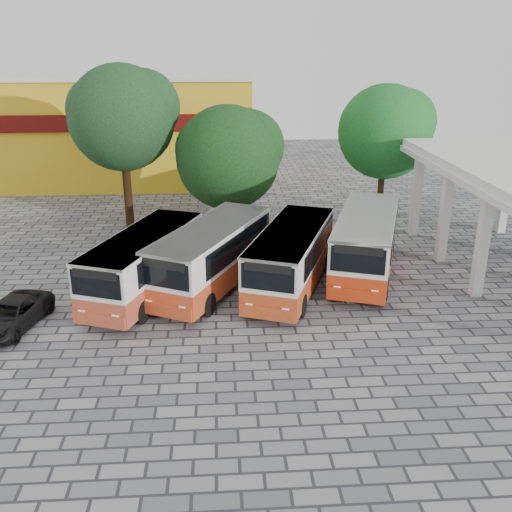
{
  "coord_description": "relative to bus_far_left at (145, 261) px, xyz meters",
  "views": [
    {
      "loc": [
        -3.5,
        -20.76,
        10.7
      ],
      "look_at": [
        -1.9,
        3.46,
        1.5
      ],
      "focal_mm": 40.0,
      "sensor_mm": 36.0,
      "label": 1
    }
  ],
  "objects": [
    {
      "name": "parked_car",
      "position": [
        -4.99,
        -2.82,
        -1.07
      ],
      "size": [
        2.76,
        4.42,
        1.14
      ],
      "primitive_type": "imported",
      "rotation": [
        0.0,
        0.0,
        -0.23
      ],
      "color": "black",
      "rests_on": "ground"
    },
    {
      "name": "tree_middle",
      "position": [
        3.97,
        9.71,
        2.85
      ],
      "size": [
        6.41,
        6.1,
        7.33
      ],
      "color": "#432815",
      "rests_on": "ground"
    },
    {
      "name": "bus_centre_right",
      "position": [
        6.51,
        0.18,
        0.02
      ],
      "size": [
        5.04,
        8.5,
        2.87
      ],
      "rotation": [
        0.0,
        0.0,
        -0.36
      ],
      "color": "#AE3D15",
      "rests_on": "ground"
    },
    {
      "name": "shophouse_block",
      "position": [
        -4.16,
        23.16,
        2.53
      ],
      "size": [
        20.4,
        10.4,
        8.3
      ],
      "color": "gold",
      "rests_on": "ground"
    },
    {
      "name": "bus_far_left",
      "position": [
        0.0,
        0.0,
        0.0
      ],
      "size": [
        4.97,
        8.38,
        2.83
      ],
      "rotation": [
        0.0,
        0.0,
        -0.36
      ],
      "color": "#AE4125",
      "rests_on": "ground"
    },
    {
      "name": "tree_right",
      "position": [
        13.98,
        12.26,
        3.85
      ],
      "size": [
        6.25,
        5.95,
        8.27
      ],
      "color": "#382915",
      "rests_on": "ground"
    },
    {
      "name": "bus_far_right",
      "position": [
        10.32,
        1.75,
        0.11
      ],
      "size": [
        5.15,
        8.94,
        3.02
      ],
      "rotation": [
        0.0,
        0.0,
        -0.33
      ],
      "color": "#B72C0A",
      "rests_on": "ground"
    },
    {
      "name": "ground",
      "position": [
        6.84,
        -2.83,
        -1.64
      ],
      "size": [
        90.0,
        90.0,
        0.0
      ],
      "primitive_type": "plane",
      "color": "#585960",
      "rests_on": "ground"
    },
    {
      "name": "tree_left",
      "position": [
        -2.09,
        10.38,
        5.08
      ],
      "size": [
        6.42,
        6.11,
        9.58
      ],
      "color": "black",
      "rests_on": "ground"
    },
    {
      "name": "bus_centre_left",
      "position": [
        2.96,
        0.56,
        0.07
      ],
      "size": [
        5.86,
        8.78,
        2.94
      ],
      "rotation": [
        0.0,
        0.0,
        -0.46
      ],
      "color": "#BC3E18",
      "rests_on": "ground"
    }
  ]
}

